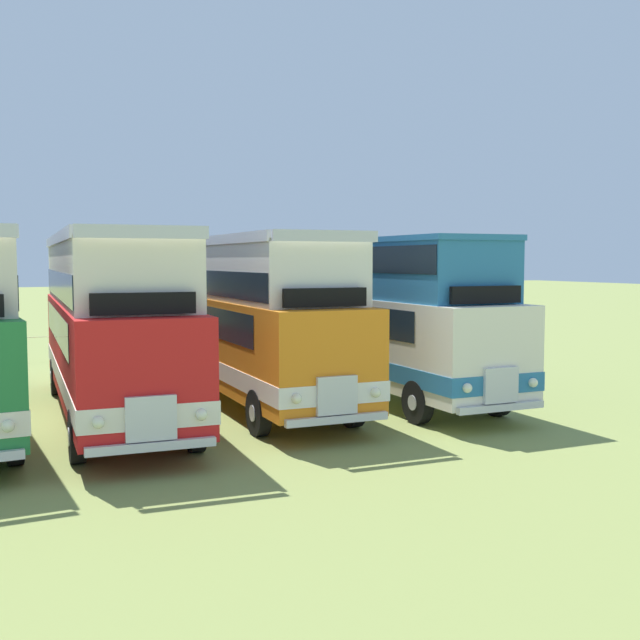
# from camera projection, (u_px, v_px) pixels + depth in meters

# --- Properties ---
(ground_plane) EXTENTS (200.00, 200.00, 0.00)m
(ground_plane) POSITION_uv_depth(u_px,v_px,m) (31.00, 423.00, 18.24)
(ground_plane) COLOR olive
(bus_fourth_in_row) EXTENTS (3.11, 11.76, 4.52)m
(bus_fourth_in_row) POSITION_uv_depth(u_px,v_px,m) (111.00, 322.00, 18.87)
(bus_fourth_in_row) COLOR red
(bus_fourth_in_row) RESTS_ON ground
(bus_fifth_in_row) EXTENTS (2.78, 10.90, 4.52)m
(bus_fifth_in_row) POSITION_uv_depth(u_px,v_px,m) (253.00, 317.00, 20.74)
(bus_fifth_in_row) COLOR orange
(bus_fifth_in_row) RESTS_ON ground
(bus_sixth_in_row) EXTENTS (2.68, 10.95, 4.49)m
(bus_sixth_in_row) POSITION_uv_depth(u_px,v_px,m) (382.00, 309.00, 22.02)
(bus_sixth_in_row) COLOR silver
(bus_sixth_in_row) RESTS_ON ground
(rope_fence_line) EXTENTS (25.19, 0.08, 1.05)m
(rope_fence_line) POSITION_uv_depth(u_px,v_px,m) (8.00, 344.00, 29.06)
(rope_fence_line) COLOR #8C704C
(rope_fence_line) RESTS_ON ground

